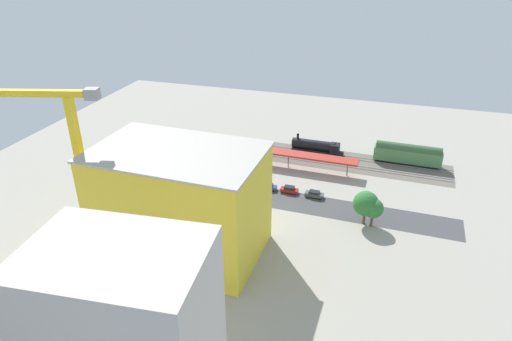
# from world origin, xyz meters

# --- Properties ---
(ground_plane) EXTENTS (157.60, 157.60, 0.00)m
(ground_plane) POSITION_xyz_m (0.00, 0.00, 0.00)
(ground_plane) COLOR #9E998C
(ground_plane) RESTS_ON ground
(rail_bed) EXTENTS (98.89, 16.69, 0.01)m
(rail_bed) POSITION_xyz_m (0.00, -22.39, 0.00)
(rail_bed) COLOR #665E54
(rail_bed) RESTS_ON ground
(street_asphalt) EXTENTS (98.74, 12.24, 0.01)m
(street_asphalt) POSITION_xyz_m (0.00, 3.78, 0.00)
(street_asphalt) COLOR #424244
(street_asphalt) RESTS_ON ground
(track_rails) EXTENTS (98.45, 10.25, 0.12)m
(track_rails) POSITION_xyz_m (0.00, -22.39, 0.18)
(track_rails) COLOR #9E9EA8
(track_rails) RESTS_ON ground
(platform_canopy_near) EXTENTS (53.93, 5.82, 4.36)m
(platform_canopy_near) POSITION_xyz_m (2.40, -13.94, 4.09)
(platform_canopy_near) COLOR #A82D23
(platform_canopy_near) RESTS_ON ground
(locomotive) EXTENTS (15.23, 3.40, 5.25)m
(locomotive) POSITION_xyz_m (-11.80, -25.11, 1.88)
(locomotive) COLOR black
(locomotive) RESTS_ON ground
(passenger_coach) EXTENTS (18.27, 3.41, 5.96)m
(passenger_coach) POSITION_xyz_m (-36.91, -25.11, 3.15)
(passenger_coach) COLOR black
(passenger_coach) RESTS_ON ground
(parked_car_0) EXTENTS (4.52, 2.09, 1.66)m
(parked_car_0) POSITION_xyz_m (-15.51, 0.61, 0.74)
(parked_car_0) COLOR black
(parked_car_0) RESTS_ON ground
(parked_car_1) EXTENTS (4.43, 1.86, 1.74)m
(parked_car_1) POSITION_xyz_m (-9.21, 0.20, 0.77)
(parked_car_1) COLOR black
(parked_car_1) RESTS_ON ground
(parked_car_2) EXTENTS (4.72, 1.81, 1.62)m
(parked_car_2) POSITION_xyz_m (-3.55, 0.28, 0.73)
(parked_car_2) COLOR black
(parked_car_2) RESTS_ON ground
(parked_car_3) EXTENTS (4.63, 2.14, 1.76)m
(parked_car_3) POSITION_xyz_m (3.62, 0.48, 0.79)
(parked_car_3) COLOR black
(parked_car_3) RESTS_ON ground
(parked_car_4) EXTENTS (4.16, 1.73, 1.80)m
(parked_car_4) POSITION_xyz_m (9.42, 0.31, 0.80)
(parked_car_4) COLOR black
(parked_car_4) RESTS_ON ground
(construction_building) EXTENTS (31.41, 20.51, 21.39)m
(construction_building) POSITION_xyz_m (5.93, 28.59, 10.70)
(construction_building) COLOR yellow
(construction_building) RESTS_ON ground
(construction_roof_slab) EXTENTS (32.03, 21.13, 0.40)m
(construction_roof_slab) POSITION_xyz_m (5.93, 28.59, 21.59)
(construction_roof_slab) COLOR #ADA89E
(construction_roof_slab) RESTS_ON construction_building
(tower_crane) EXTENTS (21.95, 7.26, 32.57)m
(tower_crane) POSITION_xyz_m (26.32, 31.54, 18.78)
(tower_crane) COLOR gray
(tower_crane) RESTS_ON ground
(box_truck_0) EXTENTS (9.06, 2.62, 3.62)m
(box_truck_0) POSITION_xyz_m (9.69, 12.19, 1.77)
(box_truck_0) COLOR black
(box_truck_0) RESTS_ON ground
(box_truck_1) EXTENTS (9.51, 3.38, 3.50)m
(box_truck_1) POSITION_xyz_m (4.18, 14.16, 1.72)
(box_truck_1) COLOR black
(box_truck_1) RESTS_ON ground
(street_tree_0) EXTENTS (4.37, 4.37, 6.72)m
(street_tree_0) POSITION_xyz_m (-29.71, 9.25, 4.50)
(street_tree_0) COLOR brown
(street_tree_0) RESTS_ON ground
(street_tree_1) EXTENTS (4.58, 4.58, 7.80)m
(street_tree_1) POSITION_xyz_m (11.59, 9.52, 5.46)
(street_tree_1) COLOR brown
(street_tree_1) RESTS_ON ground
(street_tree_2) EXTENTS (4.65, 4.65, 7.07)m
(street_tree_2) POSITION_xyz_m (13.83, 9.37, 4.72)
(street_tree_2) COLOR brown
(street_tree_2) RESTS_ON ground
(street_tree_3) EXTENTS (5.56, 5.56, 7.87)m
(street_tree_3) POSITION_xyz_m (-28.03, 8.73, 5.07)
(street_tree_3) COLOR brown
(street_tree_3) RESTS_ON ground
(street_tree_4) EXTENTS (5.41, 5.41, 7.83)m
(street_tree_4) POSITION_xyz_m (28.19, 8.30, 5.10)
(street_tree_4) COLOR brown
(street_tree_4) RESTS_ON ground
(traffic_light) EXTENTS (0.50, 0.36, 6.63)m
(traffic_light) POSITION_xyz_m (-0.83, 8.53, 4.39)
(traffic_light) COLOR #333333
(traffic_light) RESTS_ON ground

